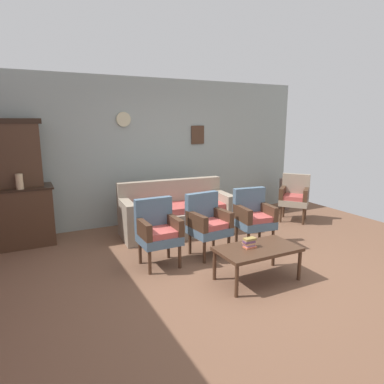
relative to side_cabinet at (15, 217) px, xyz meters
name	(u,v)px	position (x,y,z in m)	size (l,w,h in m)	color
ground_plane	(228,270)	(2.47, -2.25, -0.47)	(7.68, 7.68, 0.00)	brown
wall_back_with_decor	(155,151)	(2.47, 0.38, 0.89)	(6.40, 0.09, 2.70)	#939E99
side_cabinet	(15,217)	(0.00, 0.00, 0.00)	(1.16, 0.55, 0.93)	#472D1E
cabinet_upper_hutch	(8,153)	(0.00, 0.08, 0.98)	(0.99, 0.38, 1.03)	#472D1E
vase_on_cabinet	(19,181)	(0.12, -0.19, 0.58)	(0.10, 0.10, 0.23)	#D3B286
floral_couch	(176,215)	(2.49, -0.54, -0.14)	(1.95, 0.93, 0.90)	gray
armchair_near_couch_end	(158,229)	(1.72, -1.66, 0.03)	(0.52, 0.49, 0.90)	slate
armchair_row_middle	(207,222)	(2.49, -1.65, 0.03)	(0.56, 0.53, 0.90)	slate
armchair_by_doorway	(253,215)	(3.29, -1.67, 0.03)	(0.57, 0.55, 0.90)	slate
wingback_chair_by_fireplace	(294,195)	(4.86, -0.88, 0.03)	(0.71, 0.71, 0.90)	gray
coffee_table	(257,251)	(2.63, -2.63, -0.09)	(1.00, 0.56, 0.42)	#472D1E
book_stack_on_table	(249,243)	(2.54, -2.58, 0.01)	(0.16, 0.12, 0.12)	#CF6747
floor_vase_by_wall	(284,194)	(5.32, -0.10, -0.13)	(0.23, 0.23, 0.68)	#6F574E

